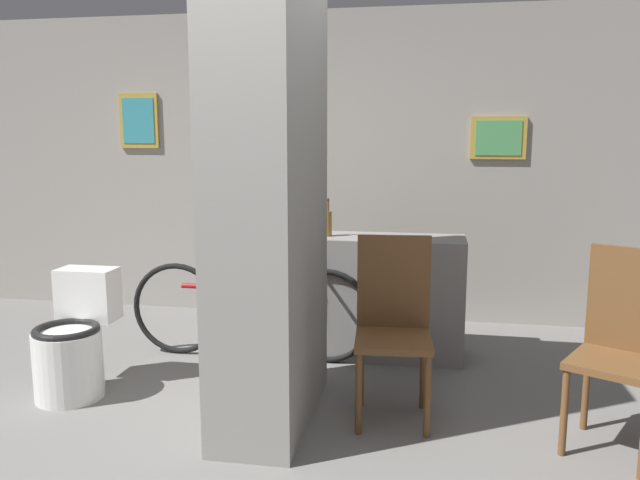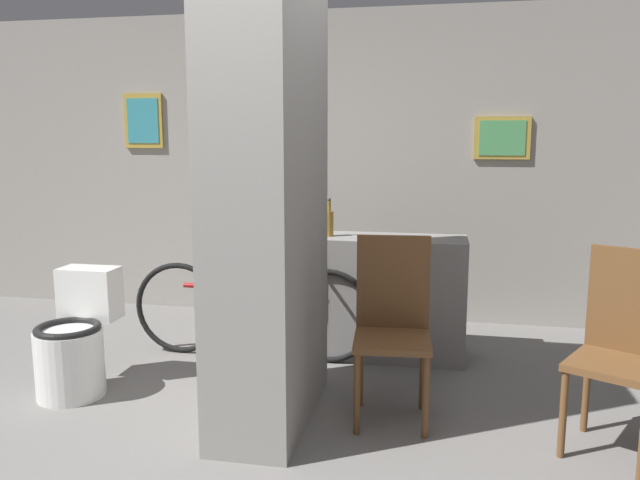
# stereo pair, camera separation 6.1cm
# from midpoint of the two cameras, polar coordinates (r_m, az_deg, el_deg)

# --- Properties ---
(ground_plane) EXTENTS (14.00, 14.00, 0.00)m
(ground_plane) POSITION_cam_midpoint_polar(r_m,az_deg,el_deg) (3.26, -9.72, -19.35)
(ground_plane) COLOR slate
(wall_back) EXTENTS (8.00, 0.09, 2.60)m
(wall_back) POSITION_cam_midpoint_polar(r_m,az_deg,el_deg) (5.41, -0.64, 6.69)
(wall_back) COLOR gray
(wall_back) RESTS_ON ground_plane
(pillar_center) EXTENTS (0.47, 1.07, 2.60)m
(pillar_center) POSITION_cam_midpoint_polar(r_m,az_deg,el_deg) (3.34, -5.15, 4.94)
(pillar_center) COLOR gray
(pillar_center) RESTS_ON ground_plane
(counter_shelf) EXTENTS (1.39, 0.44, 0.86)m
(counter_shelf) POSITION_cam_midpoint_polar(r_m,az_deg,el_deg) (4.50, 3.79, -5.10)
(counter_shelf) COLOR gray
(counter_shelf) RESTS_ON ground_plane
(toilet) EXTENTS (0.40, 0.56, 0.74)m
(toilet) POSITION_cam_midpoint_polar(r_m,az_deg,el_deg) (4.14, -22.02, -8.83)
(toilet) COLOR silver
(toilet) RESTS_ON ground_plane
(chair_near_pillar) EXTENTS (0.44, 0.44, 1.01)m
(chair_near_pillar) POSITION_cam_midpoint_polar(r_m,az_deg,el_deg) (3.52, 6.22, -7.31)
(chair_near_pillar) COLOR brown
(chair_near_pillar) RESTS_ON ground_plane
(chair_by_doorway) EXTENTS (0.56, 0.56, 1.01)m
(chair_by_doorway) POSITION_cam_midpoint_polar(r_m,az_deg,el_deg) (3.47, 25.46, -8.44)
(chair_by_doorway) COLOR brown
(chair_by_doorway) RESTS_ON ground_plane
(bicycle) EXTENTS (1.76, 0.42, 0.72)m
(bicycle) POSITION_cam_midpoint_polar(r_m,az_deg,el_deg) (4.45, -6.78, -6.40)
(bicycle) COLOR black
(bicycle) RESTS_ON ground_plane
(bottle_tall) EXTENTS (0.06, 0.06, 0.27)m
(bottle_tall) POSITION_cam_midpoint_polar(r_m,az_deg,el_deg) (4.40, 0.30, 1.64)
(bottle_tall) COLOR olive
(bottle_tall) RESTS_ON counter_shelf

